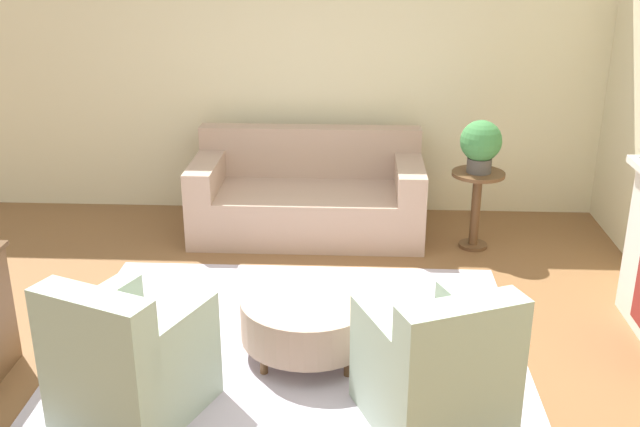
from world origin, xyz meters
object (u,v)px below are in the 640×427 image
couch (308,198)px  armchair_left (128,363)px  potted_plant_on_side_table (481,144)px  armchair_right (437,372)px  ottoman_table (308,317)px  side_table (476,198)px

couch → armchair_left: couch is taller
couch → potted_plant_on_side_table: 1.61m
armchair_right → potted_plant_on_side_table: (0.58, 2.56, 0.58)m
couch → ottoman_table: 2.13m
armchair_right → side_table: armchair_right is taller
armchair_left → ottoman_table: 1.21m
ottoman_table → armchair_left: bearing=-142.9°
couch → armchair_left: bearing=-106.1°
ottoman_table → couch: bearing=93.7°
ottoman_table → side_table: (1.33, 1.83, 0.19)m
armchair_right → ottoman_table: bearing=135.9°
ottoman_table → armchair_right: bearing=-44.1°
potted_plant_on_side_table → ottoman_table: bearing=-125.9°
ottoman_table → side_table: size_ratio=1.27×
ottoman_table → side_table: side_table is taller
side_table → potted_plant_on_side_table: potted_plant_on_side_table is taller
couch → armchair_left: size_ratio=2.15×
armchair_left → potted_plant_on_side_table: (2.29, 2.56, 0.58)m
armchair_right → side_table: size_ratio=1.39×
armchair_right → ottoman_table: armchair_right is taller
potted_plant_on_side_table → side_table: bearing=135.0°
armchair_left → armchair_right: same height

